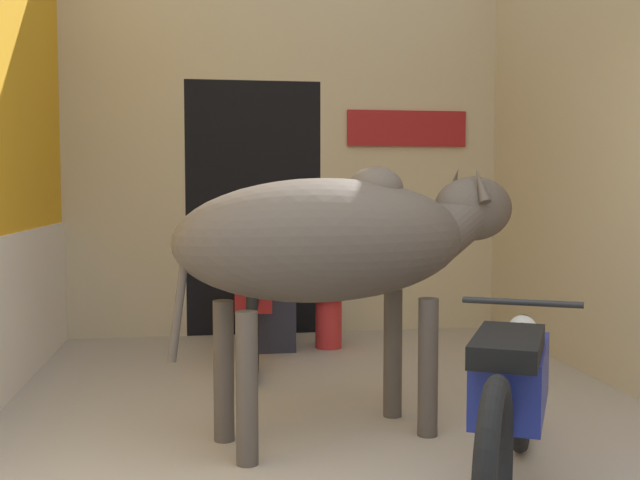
{
  "coord_description": "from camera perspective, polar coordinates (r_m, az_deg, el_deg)",
  "views": [
    {
      "loc": [
        -0.71,
        -2.61,
        1.35
      ],
      "look_at": [
        -0.03,
        1.94,
        1.04
      ],
      "focal_mm": 42.0,
      "sensor_mm": 36.0,
      "label": 1
    }
  ],
  "objects": [
    {
      "name": "shopkeeper_seated",
      "position": [
        6.3,
        -3.42,
        -2.63
      ],
      "size": [
        0.44,
        0.33,
        1.21
      ],
      "color": "#282833",
      "rests_on": "ground_plane"
    },
    {
      "name": "cow",
      "position": [
        4.03,
        1.75,
        -0.09
      ],
      "size": [
        2.1,
        1.13,
        1.49
      ],
      "color": "#4C4238",
      "rests_on": "ground_plane"
    },
    {
      "name": "motorcycle_near",
      "position": [
        3.39,
        14.37,
        -11.41
      ],
      "size": [
        1.02,
        1.84,
        0.81
      ],
      "color": "black",
      "rests_on": "ground_plane"
    },
    {
      "name": "motorcycle_far",
      "position": [
        5.99,
        -5.03,
        -4.57
      ],
      "size": [
        0.58,
        1.99,
        0.82
      ],
      "color": "black",
      "rests_on": "ground_plane"
    },
    {
      "name": "wall_back_with_doorway",
      "position": [
        7.22,
        -3.83,
        5.68
      ],
      "size": [
        4.02,
        0.93,
        3.77
      ],
      "color": "#C6B289",
      "rests_on": "ground_plane"
    },
    {
      "name": "plastic_stool",
      "position": [
        6.39,
        0.65,
        -6.09
      ],
      "size": [
        0.32,
        0.32,
        0.45
      ],
      "color": "red",
      "rests_on": "ground_plane"
    },
    {
      "name": "wall_right_with_door",
      "position": [
        5.5,
        22.52,
        8.88
      ],
      "size": [
        0.22,
        4.3,
        3.77
      ],
      "color": "#C6B289",
      "rests_on": "ground_plane"
    }
  ]
}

